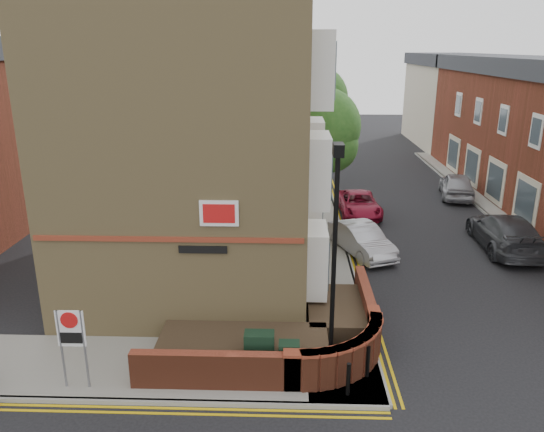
% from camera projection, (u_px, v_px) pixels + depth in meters
% --- Properties ---
extents(ground, '(120.00, 120.00, 0.00)m').
position_uv_depth(ground, '(269.00, 407.00, 13.22)').
color(ground, black).
rests_on(ground, ground).
extents(pavement_corner, '(13.00, 3.00, 0.12)m').
position_uv_depth(pavement_corner, '(145.00, 367.00, 14.74)').
color(pavement_corner, gray).
rests_on(pavement_corner, ground).
extents(pavement_main, '(2.00, 32.00, 0.12)m').
position_uv_depth(pavement_main, '(318.00, 213.00, 28.37)').
color(pavement_main, gray).
rests_on(pavement_main, ground).
extents(kerb_side, '(13.00, 0.15, 0.12)m').
position_uv_depth(kerb_side, '(130.00, 402.00, 13.32)').
color(kerb_side, gray).
rests_on(kerb_side, ground).
extents(kerb_main_near, '(0.15, 32.00, 0.12)m').
position_uv_depth(kerb_main_near, '(336.00, 213.00, 28.34)').
color(kerb_main_near, gray).
rests_on(kerb_main_near, ground).
extents(kerb_main_far, '(0.15, 40.00, 0.12)m').
position_uv_depth(kerb_main_far, '(510.00, 234.00, 25.23)').
color(kerb_main_far, gray).
rests_on(kerb_main_far, ground).
extents(yellow_lines_side, '(13.00, 0.28, 0.01)m').
position_uv_depth(yellow_lines_side, '(127.00, 410.00, 13.09)').
color(yellow_lines_side, gold).
rests_on(yellow_lines_side, ground).
extents(yellow_lines_main, '(0.28, 32.00, 0.01)m').
position_uv_depth(yellow_lines_main, '(341.00, 214.00, 28.35)').
color(yellow_lines_main, gold).
rests_on(yellow_lines_main, ground).
extents(corner_building, '(8.95, 10.40, 13.60)m').
position_uv_depth(corner_building, '(198.00, 115.00, 19.03)').
color(corner_building, '#A08755').
rests_on(corner_building, ground).
extents(garden_wall, '(6.80, 6.00, 1.20)m').
position_uv_depth(garden_wall, '(272.00, 352.00, 15.60)').
color(garden_wall, brown).
rests_on(garden_wall, ground).
extents(lamppost, '(0.25, 0.50, 6.30)m').
position_uv_depth(lamppost, '(334.00, 265.00, 13.29)').
color(lamppost, black).
rests_on(lamppost, pavement_corner).
extents(utility_cabinet_large, '(0.80, 0.45, 1.20)m').
position_uv_depth(utility_cabinet_large, '(259.00, 353.00, 14.25)').
color(utility_cabinet_large, black).
rests_on(utility_cabinet_large, pavement_corner).
extents(utility_cabinet_small, '(0.55, 0.40, 1.10)m').
position_uv_depth(utility_cabinet_small, '(289.00, 361.00, 13.95)').
color(utility_cabinet_small, black).
rests_on(utility_cabinet_small, pavement_corner).
extents(bollard_near, '(0.11, 0.11, 0.90)m').
position_uv_depth(bollard_near, '(348.00, 379.00, 13.37)').
color(bollard_near, black).
rests_on(bollard_near, pavement_corner).
extents(bollard_far, '(0.11, 0.11, 0.90)m').
position_uv_depth(bollard_far, '(368.00, 362.00, 14.11)').
color(bollard_far, black).
rests_on(bollard_far, pavement_corner).
extents(zone_sign, '(0.72, 0.07, 2.20)m').
position_uv_depth(zone_sign, '(71.00, 335.00, 13.35)').
color(zone_sign, slate).
rests_on(zone_sign, pavement_corner).
extents(far_terrace_cream, '(5.40, 12.40, 8.00)m').
position_uv_depth(far_terrace_cream, '(446.00, 99.00, 47.69)').
color(far_terrace_cream, beige).
rests_on(far_terrace_cream, ground).
extents(tree_near, '(3.64, 3.65, 6.70)m').
position_uv_depth(tree_near, '(322.00, 132.00, 25.09)').
color(tree_near, '#382B1E').
rests_on(tree_near, pavement_main).
extents(tree_mid, '(4.03, 4.03, 7.42)m').
position_uv_depth(tree_mid, '(315.00, 104.00, 32.55)').
color(tree_mid, '#382B1E').
rests_on(tree_mid, pavement_main).
extents(tree_far, '(3.81, 3.81, 7.00)m').
position_uv_depth(tree_far, '(310.00, 97.00, 40.25)').
color(tree_far, '#382B1E').
rests_on(tree_far, pavement_main).
extents(traffic_light_assembly, '(0.20, 0.16, 4.20)m').
position_uv_depth(traffic_light_assembly, '(318.00, 136.00, 36.09)').
color(traffic_light_assembly, black).
rests_on(traffic_light_assembly, pavement_main).
extents(silver_car_near, '(2.77, 4.21, 1.31)m').
position_uv_depth(silver_car_near, '(362.00, 239.00, 22.79)').
color(silver_car_near, '#A6A7AE').
rests_on(silver_car_near, ground).
extents(red_car_main, '(2.18, 4.42, 1.20)m').
position_uv_depth(red_car_main, '(359.00, 204.00, 28.13)').
color(red_car_main, maroon).
rests_on(red_car_main, ground).
extents(grey_car_far, '(2.42, 5.50, 1.57)m').
position_uv_depth(grey_car_far, '(505.00, 232.00, 23.30)').
color(grey_car_far, '#333539').
rests_on(grey_car_far, ground).
extents(silver_car_far, '(2.57, 4.66, 1.50)m').
position_uv_depth(silver_car_far, '(457.00, 185.00, 31.33)').
color(silver_car_far, '#95969C').
rests_on(silver_car_far, ground).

